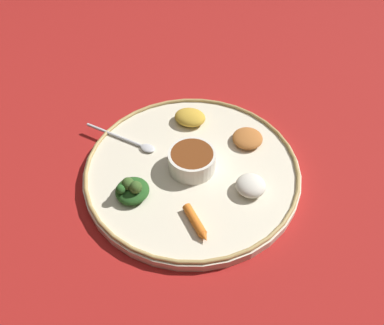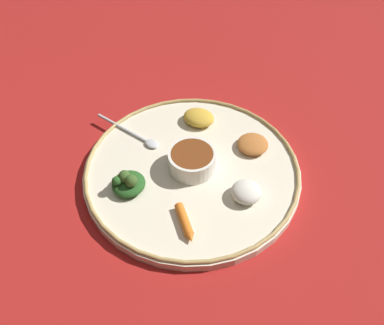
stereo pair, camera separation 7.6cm
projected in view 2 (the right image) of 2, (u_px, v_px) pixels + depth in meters
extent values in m
plane|color=maroon|center=(192.00, 173.00, 0.82)|extent=(2.40, 2.40, 0.00)
cylinder|color=beige|center=(192.00, 170.00, 0.81)|extent=(0.46, 0.46, 0.02)
torus|color=tan|center=(192.00, 166.00, 0.80)|extent=(0.45, 0.45, 0.01)
cylinder|color=silver|center=(192.00, 160.00, 0.79)|extent=(0.10, 0.10, 0.04)
cylinder|color=brown|center=(192.00, 154.00, 0.78)|extent=(0.09, 0.09, 0.01)
ellipsoid|color=silver|center=(152.00, 144.00, 0.85)|extent=(0.03, 0.04, 0.01)
cylinder|color=silver|center=(122.00, 128.00, 0.88)|extent=(0.03, 0.15, 0.01)
ellipsoid|color=#23511E|center=(129.00, 184.00, 0.76)|extent=(0.07, 0.07, 0.03)
sphere|color=#23511E|center=(117.00, 181.00, 0.74)|extent=(0.02, 0.02, 0.02)
sphere|color=#385623|center=(124.00, 176.00, 0.75)|extent=(0.02, 0.02, 0.02)
sphere|color=#385623|center=(131.00, 181.00, 0.74)|extent=(0.02, 0.02, 0.02)
cylinder|color=orange|center=(184.00, 219.00, 0.71)|extent=(0.06, 0.06, 0.02)
cone|color=orange|center=(191.00, 238.00, 0.68)|extent=(0.02, 0.02, 0.02)
ellipsoid|color=gold|center=(199.00, 118.00, 0.89)|extent=(0.06, 0.07, 0.03)
ellipsoid|color=silver|center=(246.00, 192.00, 0.74)|extent=(0.07, 0.07, 0.03)
ellipsoid|color=#B2662D|center=(253.00, 144.00, 0.84)|extent=(0.07, 0.07, 0.02)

